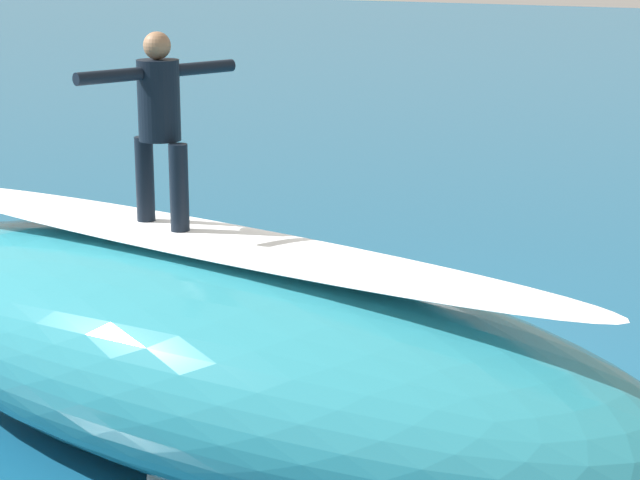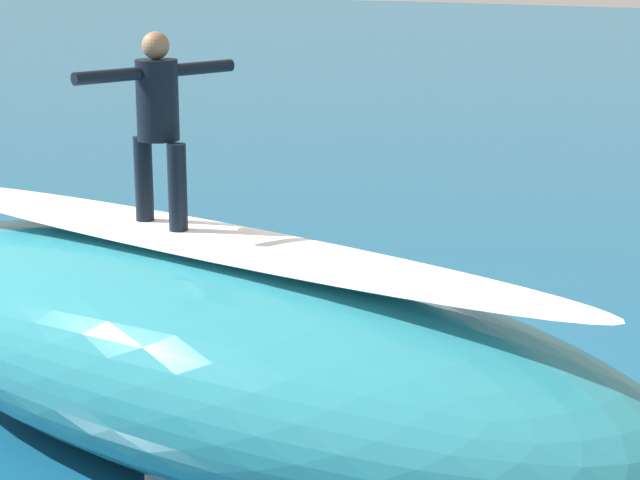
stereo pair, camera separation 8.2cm
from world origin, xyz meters
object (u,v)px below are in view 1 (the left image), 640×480
surfboard_paddling (434,320)px  surfer_riding (159,115)px  surfboard_riding (163,231)px  surfer_paddling (425,302)px

surfboard_paddling → surfer_riding: bearing=-87.6°
surfboard_riding → surfer_riding: bearing=-162.1°
surfboard_riding → surfboard_paddling: bearing=-81.4°
surfer_riding → surfer_paddling: bearing=-79.5°
surfer_paddling → surfboard_riding: bearing=-85.7°
surfboard_riding → surfer_paddling: size_ratio=1.33×
surfboard_paddling → surfer_paddling: 0.21m
surfboard_riding → surfboard_paddling: size_ratio=1.00×
surfboard_paddling → surfer_paddling: surfer_paddling is taller
surfboard_riding → surfer_riding: 0.89m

